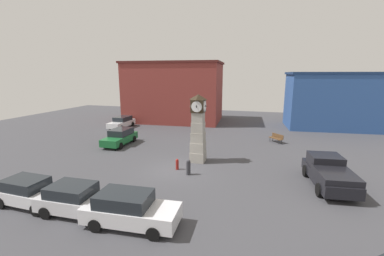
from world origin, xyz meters
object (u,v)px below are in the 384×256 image
at_px(car_by_building, 130,209).
at_px(pickup_truck, 329,173).
at_px(car_near_tower, 76,199).
at_px(bollard_near_tower, 177,164).
at_px(bench, 276,138).
at_px(car_silver_hatch, 120,137).
at_px(bollard_mid_row, 188,167).
at_px(car_navy_sedan, 29,192).
at_px(clock_tower, 198,130).
at_px(car_end_of_row, 122,122).

distance_m(car_by_building, pickup_truck, 12.61).
relative_size(car_near_tower, car_by_building, 0.87).
bearing_deg(bollard_near_tower, bench, 53.85).
bearing_deg(car_silver_hatch, bollard_mid_row, -32.90).
relative_size(car_silver_hatch, pickup_truck, 0.85).
bearing_deg(bollard_near_tower, car_near_tower, -112.20).
height_order(car_navy_sedan, car_silver_hatch, car_silver_hatch).
distance_m(clock_tower, bench, 10.66).
xyz_separation_m(car_near_tower, car_end_of_row, (-9.28, 20.06, -0.02)).
bearing_deg(bollard_near_tower, car_end_of_row, 134.13).
xyz_separation_m(car_near_tower, bench, (10.61, 17.78, -0.27)).
height_order(bollard_mid_row, car_near_tower, car_near_tower).
bearing_deg(car_silver_hatch, car_by_building, -57.19).
bearing_deg(pickup_truck, car_silver_hatch, 163.90).
bearing_deg(bollard_mid_row, bollard_near_tower, 145.92).
xyz_separation_m(car_end_of_row, bench, (19.89, -2.28, -0.25)).
bearing_deg(car_silver_hatch, bench, 18.62).
relative_size(car_navy_sedan, car_silver_hatch, 0.89).
bearing_deg(clock_tower, pickup_truck, -14.54).
distance_m(bollard_near_tower, car_navy_sedan, 9.58).
height_order(car_by_building, pickup_truck, pickup_truck).
height_order(car_near_tower, car_by_building, car_by_building).
bearing_deg(bench, clock_tower, -128.75).
xyz_separation_m(bollard_near_tower, car_near_tower, (-3.02, -7.39, 0.36)).
bearing_deg(car_navy_sedan, clock_tower, 53.20).
bearing_deg(bench, car_end_of_row, 173.46).
bearing_deg(car_silver_hatch, pickup_truck, -16.10).
xyz_separation_m(car_silver_hatch, pickup_truck, (18.40, -5.31, 0.12)).
height_order(clock_tower, car_by_building, clock_tower).
bearing_deg(car_navy_sedan, car_near_tower, -0.68).
bearing_deg(car_navy_sedan, bench, 52.30).
relative_size(car_by_building, car_silver_hatch, 1.02).
bearing_deg(car_near_tower, car_by_building, -3.88).
relative_size(car_by_building, car_end_of_row, 1.04).
distance_m(car_end_of_row, bench, 20.02).
height_order(clock_tower, car_end_of_row, clock_tower).
bearing_deg(bench, bollard_mid_row, -120.15).
bearing_deg(bollard_mid_row, car_silver_hatch, 147.10).
bearing_deg(pickup_truck, bollard_mid_row, -176.40).
relative_size(bollard_mid_row, car_near_tower, 0.28).
height_order(car_silver_hatch, pickup_truck, pickup_truck).
bearing_deg(bollard_near_tower, car_by_building, -88.30).
relative_size(car_navy_sedan, bench, 2.64).
xyz_separation_m(clock_tower, car_near_tower, (-4.08, -9.64, -1.88)).
bearing_deg(bollard_mid_row, car_navy_sedan, -137.67).
relative_size(bollard_mid_row, car_end_of_row, 0.25).
height_order(bollard_near_tower, car_navy_sedan, car_navy_sedan).
bearing_deg(bollard_near_tower, car_navy_sedan, -129.80).
bearing_deg(clock_tower, bollard_near_tower, -115.20).
distance_m(bollard_near_tower, bench, 12.87).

